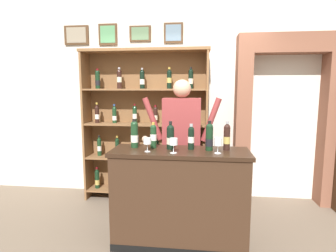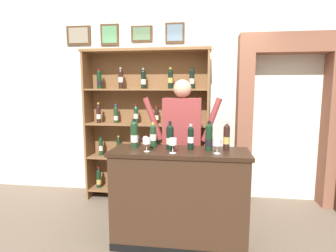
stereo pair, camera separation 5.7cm
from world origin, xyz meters
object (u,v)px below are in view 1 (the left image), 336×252
wine_shelf (146,123)px  tasting_bottle_super_tuscan (209,137)px  tasting_counter (180,198)px  wine_glass_center (147,141)px  tasting_bottle_brunello (134,134)px  tasting_bottle_vin_santo (227,137)px  tasting_bottle_prosecco (170,137)px  wine_glass_left (218,142)px  tasting_bottle_rosso (191,137)px  wine_glass_spare (173,142)px  shopkeeper (182,135)px  tasting_bottle_grappa (153,135)px

wine_shelf → tasting_bottle_super_tuscan: 1.46m
tasting_counter → wine_glass_center: wine_glass_center is taller
tasting_counter → tasting_bottle_brunello: 0.84m
wine_shelf → tasting_bottle_vin_santo: 1.55m
tasting_bottle_vin_santo → wine_glass_center: 0.82m
tasting_bottle_brunello → wine_shelf: bearing=95.1°
tasting_bottle_prosecco → wine_glass_left: 0.50m
tasting_bottle_rosso → wine_glass_center: (-0.43, -0.16, -0.02)m
tasting_bottle_rosso → wine_glass_spare: bearing=-130.9°
tasting_counter → tasting_bottle_super_tuscan: size_ratio=4.64×
shopkeeper → wine_glass_center: shopkeeper is taller
tasting_bottle_vin_santo → wine_glass_left: tasting_bottle_vin_santo is taller
wine_shelf → tasting_bottle_prosecco: (0.49, -1.14, 0.01)m
wine_shelf → wine_glass_left: 1.61m
wine_shelf → wine_glass_left: wine_shelf is taller
tasting_bottle_brunello → tasting_bottle_super_tuscan: 0.80m
wine_glass_center → tasting_bottle_vin_santo: bearing=12.3°
tasting_counter → tasting_bottle_super_tuscan: 0.72m
tasting_bottle_vin_santo → tasting_bottle_prosecco: bearing=-177.4°
wine_glass_spare → wine_glass_left: 0.44m
shopkeeper → wine_shelf: bearing=130.6°
wine_glass_left → wine_shelf: bearing=127.4°
tasting_bottle_brunello → wine_glass_center: 0.26m
wine_shelf → tasting_bottle_rosso: wine_shelf is taller
shopkeeper → tasting_bottle_vin_santo: shopkeeper is taller
tasting_bottle_prosecco → tasting_bottle_rosso: size_ratio=1.09×
tasting_bottle_rosso → tasting_bottle_prosecco: bearing=-176.3°
tasting_counter → shopkeeper: bearing=91.9°
wine_shelf → tasting_bottle_brunello: wine_shelf is taller
tasting_bottle_super_tuscan → wine_glass_left: size_ratio=1.96×
tasting_bottle_vin_santo → tasting_bottle_brunello: bearing=179.3°
wine_glass_center → tasting_bottle_rosso: bearing=20.5°
tasting_bottle_brunello → tasting_bottle_prosecco: tasting_bottle_brunello is taller
wine_glass_spare → wine_glass_left: bearing=4.9°
shopkeeper → tasting_bottle_grappa: bearing=-123.1°
tasting_counter → tasting_bottle_grappa: 0.72m
shopkeeper → wine_glass_center: bearing=-116.5°
wine_shelf → wine_glass_spare: bearing=-67.6°
shopkeeper → tasting_bottle_grappa: shopkeeper is taller
tasting_counter → wine_glass_left: size_ratio=9.12×
tasting_bottle_grappa → tasting_bottle_rosso: 0.41m
wine_glass_center → wine_glass_spare: bearing=-6.3°
tasting_bottle_rosso → wine_shelf: bearing=122.3°
tasting_bottle_rosso → tasting_bottle_vin_santo: bearing=2.0°
tasting_counter → tasting_bottle_prosecco: tasting_bottle_prosecco is taller
wine_shelf → tasting_counter: (0.60, -1.18, -0.64)m
tasting_bottle_rosso → tasting_bottle_vin_santo: tasting_bottle_vin_santo is taller
tasting_bottle_rosso → wine_glass_center: bearing=-159.5°
shopkeeper → tasting_bottle_rosso: bearing=-73.9°
shopkeeper → tasting_bottle_vin_santo: bearing=-41.2°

